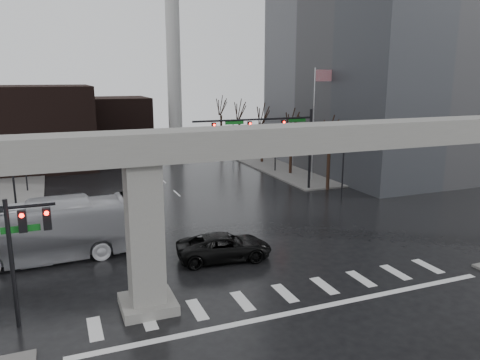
{
  "coord_description": "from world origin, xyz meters",
  "views": [
    {
      "loc": [
        -10.58,
        -21.2,
        11.16
      ],
      "look_at": [
        0.46,
        6.53,
        4.5
      ],
      "focal_mm": 35.0,
      "sensor_mm": 36.0,
      "label": 1
    }
  ],
  "objects": [
    {
      "name": "ground",
      "position": [
        0.0,
        0.0,
        0.0
      ],
      "size": [
        160.0,
        160.0,
        0.0
      ],
      "primitive_type": "plane",
      "color": "black",
      "rests_on": "ground"
    },
    {
      "name": "sidewalk_ne",
      "position": [
        26.0,
        36.0,
        0.07
      ],
      "size": [
        28.0,
        36.0,
        0.15
      ],
      "primitive_type": "cube",
      "color": "slate",
      "rests_on": "ground"
    },
    {
      "name": "elevated_guideway",
      "position": [
        1.26,
        0.0,
        6.88
      ],
      "size": [
        48.0,
        2.6,
        8.7
      ],
      "color": "gray",
      "rests_on": "ground"
    },
    {
      "name": "building_far_left",
      "position": [
        -14.0,
        42.0,
        5.0
      ],
      "size": [
        16.0,
        14.0,
        10.0
      ],
      "primitive_type": "cube",
      "color": "black",
      "rests_on": "ground"
    },
    {
      "name": "building_far_mid",
      "position": [
        -2.0,
        52.0,
        4.0
      ],
      "size": [
        10.0,
        10.0,
        8.0
      ],
      "primitive_type": "cube",
      "color": "black",
      "rests_on": "ground"
    },
    {
      "name": "smokestack",
      "position": [
        6.0,
        46.0,
        13.35
      ],
      "size": [
        3.6,
        3.6,
        30.0
      ],
      "color": "silver",
      "rests_on": "ground"
    },
    {
      "name": "signal_mast_arm",
      "position": [
        8.99,
        18.8,
        5.83
      ],
      "size": [
        12.12,
        0.43,
        8.0
      ],
      "color": "black",
      "rests_on": "ground"
    },
    {
      "name": "signal_left_pole",
      "position": [
        -12.25,
        0.5,
        4.07
      ],
      "size": [
        2.3,
        0.3,
        6.0
      ],
      "color": "black",
      "rests_on": "ground"
    },
    {
      "name": "flagpole_assembly",
      "position": [
        15.29,
        22.0,
        7.53
      ],
      "size": [
        2.06,
        0.12,
        12.0
      ],
      "color": "silver",
      "rests_on": "ground"
    },
    {
      "name": "lamp_right_0",
      "position": [
        13.5,
        14.0,
        3.47
      ],
      "size": [
        1.22,
        0.32,
        5.11
      ],
      "color": "black",
      "rests_on": "ground"
    },
    {
      "name": "lamp_right_1",
      "position": [
        13.5,
        28.0,
        3.47
      ],
      "size": [
        1.22,
        0.32,
        5.11
      ],
      "color": "black",
      "rests_on": "ground"
    },
    {
      "name": "lamp_right_2",
      "position": [
        13.5,
        42.0,
        3.47
      ],
      "size": [
        1.22,
        0.32,
        5.11
      ],
      "color": "black",
      "rests_on": "ground"
    },
    {
      "name": "lamp_left_0",
      "position": [
        -13.5,
        14.0,
        3.47
      ],
      "size": [
        1.22,
        0.32,
        5.11
      ],
      "color": "black",
      "rests_on": "ground"
    },
    {
      "name": "lamp_left_1",
      "position": [
        -13.5,
        28.0,
        3.47
      ],
      "size": [
        1.22,
        0.32,
        5.11
      ],
      "color": "black",
      "rests_on": "ground"
    },
    {
      "name": "lamp_left_2",
      "position": [
        -13.5,
        42.0,
        3.47
      ],
      "size": [
        1.22,
        0.32,
        5.11
      ],
      "color": "black",
      "rests_on": "ground"
    },
    {
      "name": "tree_right_0",
      "position": [
        14.53,
        18.02,
        2.79
      ],
      "size": [
        1.09,
        1.58,
        7.5
      ],
      "color": "black",
      "rests_on": "ground"
    },
    {
      "name": "tree_right_1",
      "position": [
        14.53,
        26.02,
        2.85
      ],
      "size": [
        1.09,
        1.61,
        7.67
      ],
      "color": "black",
      "rests_on": "ground"
    },
    {
      "name": "tree_right_2",
      "position": [
        14.53,
        34.02,
        2.91
      ],
      "size": [
        1.1,
        1.63,
        7.85
      ],
      "color": "black",
      "rests_on": "ground"
    },
    {
      "name": "tree_right_3",
      "position": [
        14.53,
        42.02,
        2.98
      ],
      "size": [
        1.11,
        1.66,
        8.02
      ],
      "color": "black",
      "rests_on": "ground"
    },
    {
      "name": "tree_right_4",
      "position": [
        14.53,
        50.02,
        3.04
      ],
      "size": [
        1.12,
        1.69,
        8.19
      ],
      "color": "black",
      "rests_on": "ground"
    },
    {
      "name": "pickup_truck",
      "position": [
        -1.36,
        4.58,
        0.82
      ],
      "size": [
        6.14,
        3.36,
        1.63
      ],
      "primitive_type": "imported",
      "rotation": [
        0.0,
        0.0,
        1.46
      ],
      "color": "black",
      "rests_on": "ground"
    },
    {
      "name": "city_bus",
      "position": [
        -12.04,
        8.5,
        1.86
      ],
      "size": [
        13.45,
        3.42,
        3.73
      ],
      "primitive_type": "imported",
      "rotation": [
        0.0,
        0.0,
        1.59
      ],
      "color": "silver",
      "rests_on": "ground"
    }
  ]
}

